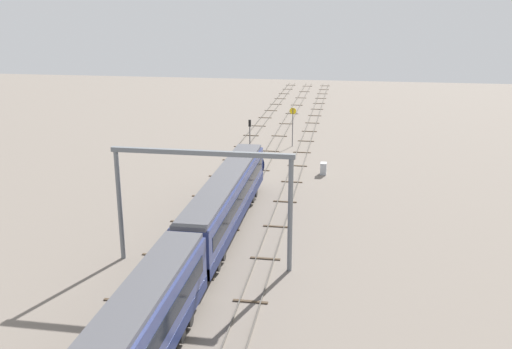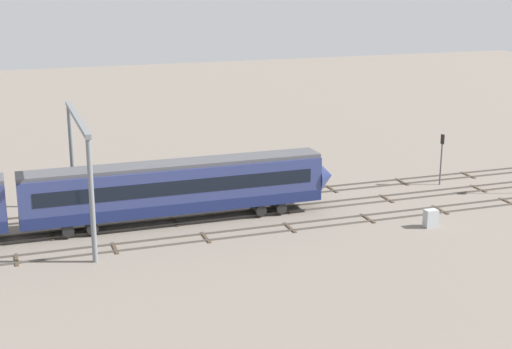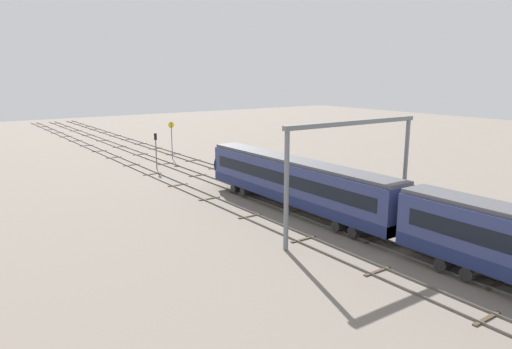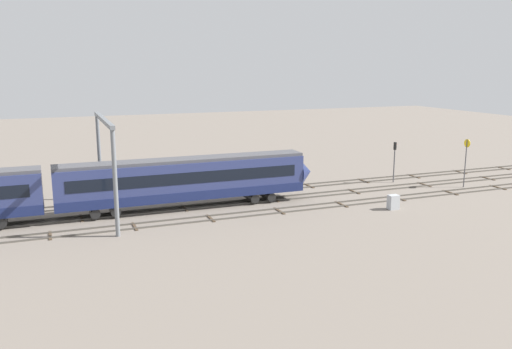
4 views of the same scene
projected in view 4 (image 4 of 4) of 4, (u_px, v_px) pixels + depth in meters
ground_plane at (231, 204)px, 53.42m from camera, size 207.28×207.28×0.00m
track_near_foreground at (246, 214)px, 49.45m from camera, size 191.28×2.40×0.16m
track_with_train at (231, 203)px, 53.41m from camera, size 191.28×2.40×0.16m
track_middle at (218, 194)px, 57.37m from camera, size 191.28×2.40×0.16m
overhead_gantry at (105, 147)px, 48.03m from camera, size 0.40×13.81×9.08m
speed_sign_near_foreground at (466, 156)px, 60.08m from camera, size 0.14×0.93×5.54m
signal_light_trackside_approach at (395, 156)px, 62.68m from camera, size 0.31×0.32×4.83m
relay_cabinet at (393, 202)px, 51.28m from camera, size 1.04×0.72×1.42m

